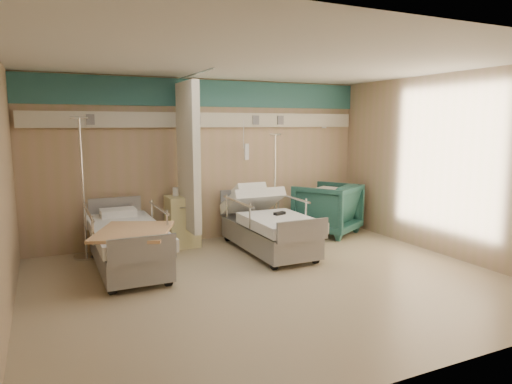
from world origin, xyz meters
TOP-DOWN VIEW (x-y plane):
  - ground at (0.00, 0.00)m, footprint 6.00×5.00m
  - room_walls at (-0.03, 0.25)m, footprint 6.04×5.04m
  - bed_right at (0.60, 1.30)m, footprint 1.00×2.16m
  - bed_left at (-1.60, 1.30)m, footprint 1.00×2.16m
  - bedside_cabinet at (-0.55, 2.20)m, footprint 0.50×0.48m
  - visitor_armchair at (2.13, 1.90)m, footprint 1.40×1.41m
  - waffle_blanket at (2.15, 1.86)m, footprint 0.89×0.86m
  - iv_stand_right at (1.10, 2.03)m, footprint 0.33×0.33m
  - iv_stand_left at (-2.08, 2.17)m, footprint 0.38×0.38m
  - call_remote at (0.69, 1.09)m, footprint 0.21×0.14m
  - tan_blanket at (-1.59, 0.84)m, footprint 1.26×1.38m
  - toiletry_bag at (-0.43, 2.13)m, footprint 0.23×0.15m
  - white_cup at (-0.64, 2.26)m, footprint 0.12×0.12m

SIDE VIEW (x-z plane):
  - ground at x=0.00m, z-range 0.00..0.00m
  - bed_right at x=0.60m, z-range 0.00..0.63m
  - bed_left at x=-1.60m, z-range 0.00..0.63m
  - iv_stand_right at x=1.10m, z-range -0.55..1.31m
  - bedside_cabinet at x=-0.55m, z-range 0.00..0.85m
  - iv_stand_left at x=-2.08m, z-range -0.63..1.51m
  - visitor_armchair at x=2.13m, z-range 0.00..0.95m
  - tan_blanket at x=-1.59m, z-range 0.63..0.67m
  - call_remote at x=0.69m, z-range 0.63..0.67m
  - toiletry_bag at x=-0.43m, z-range 0.85..0.98m
  - white_cup at x=-0.64m, z-range 0.85..0.99m
  - waffle_blanket at x=2.15m, z-range 0.95..1.02m
  - room_walls at x=-0.03m, z-range 0.45..3.27m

